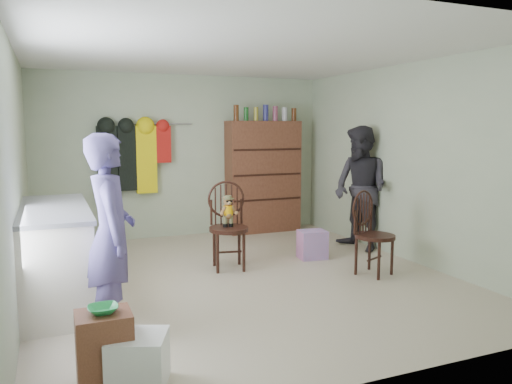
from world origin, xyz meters
name	(u,v)px	position (x,y,z in m)	size (l,w,h in m)	color
ground_plane	(242,278)	(0.00, 0.00, 0.00)	(5.00, 5.00, 0.00)	beige
room_walls	(226,138)	(0.00, 0.53, 1.58)	(5.00, 5.00, 5.00)	beige
counter	(56,254)	(-1.95, 0.00, 0.47)	(0.64, 1.86, 0.94)	silver
stool	(105,350)	(-1.69, -1.87, 0.25)	(0.35, 0.30, 0.50)	brown
bowl	(103,309)	(-1.69, -1.87, 0.53)	(0.20, 0.20, 0.05)	green
plastic_tub	(138,360)	(-1.49, -1.95, 0.17)	(0.37, 0.35, 0.35)	white
chair_front	(228,220)	(-0.01, 0.47, 0.59)	(0.55, 0.55, 1.05)	black
chair_far	(371,230)	(1.44, -0.41, 0.52)	(0.57, 0.57, 0.98)	black
striped_bag	(312,244)	(1.15, 0.46, 0.18)	(0.35, 0.27, 0.37)	pink
person_left	(111,235)	(-1.53, -0.98, 0.83)	(0.60, 0.40, 1.66)	#594E8F
person_right	(361,188)	(2.00, 0.63, 0.86)	(0.84, 0.65, 1.72)	#2D2B33
dresser	(263,176)	(1.25, 2.30, 0.91)	(1.20, 0.39, 2.06)	brown
coat_rack	(132,158)	(-0.83, 2.38, 1.25)	(1.42, 0.12, 1.09)	#99999E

